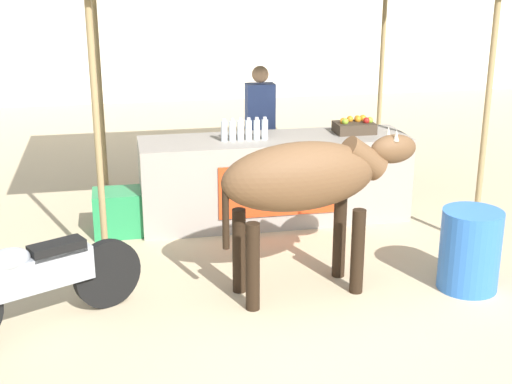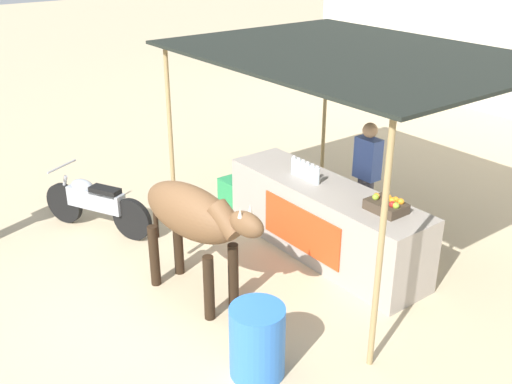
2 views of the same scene
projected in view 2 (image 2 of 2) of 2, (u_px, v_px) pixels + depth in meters
name	position (u px, v px, depth m)	size (l,w,h in m)	color
ground_plane	(180.00, 312.00, 6.73)	(60.00, 60.00, 0.00)	tan
stall_counter	(324.00, 220.00, 7.75)	(3.00, 0.82, 0.96)	#9E9389
stall_awning	(351.00, 60.00, 7.08)	(4.20, 3.20, 2.62)	black
water_bottle_row	(305.00, 170.00, 7.73)	(0.52, 0.07, 0.25)	silver
fruit_crate	(387.00, 205.00, 6.87)	(0.44, 0.32, 0.18)	#3F3326
vendor_behind_counter	(366.00, 180.00, 8.02)	(0.34, 0.22, 1.65)	#383842
cooler_box	(241.00, 195.00, 9.04)	(0.60, 0.44, 0.48)	#268C4C
water_barrel	(257.00, 341.00, 5.68)	(0.54, 0.54, 0.74)	blue
cow	(194.00, 217.00, 6.60)	(1.85, 0.71, 1.44)	brown
motorcycle_parked	(95.00, 202.00, 8.37)	(1.64, 0.94, 0.90)	black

